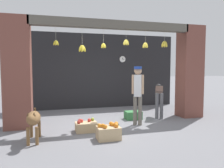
# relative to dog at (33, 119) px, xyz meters

# --- Properties ---
(ground_plane) EXTENTS (60.00, 60.00, 0.00)m
(ground_plane) POSITION_rel_dog_xyz_m (2.19, 1.01, -0.50)
(ground_plane) COLOR slate
(shop_back_wall) EXTENTS (6.62, 0.12, 2.99)m
(shop_back_wall) POSITION_rel_dog_xyz_m (2.19, 3.70, 1.00)
(shop_back_wall) COLOR #232326
(shop_back_wall) RESTS_ON ground_plane
(shop_pillar_left) EXTENTS (0.70, 0.60, 2.99)m
(shop_pillar_left) POSITION_rel_dog_xyz_m (-0.48, 1.31, 1.00)
(shop_pillar_left) COLOR brown
(shop_pillar_left) RESTS_ON ground_plane
(shop_pillar_right) EXTENTS (0.70, 0.60, 2.99)m
(shop_pillar_right) POSITION_rel_dog_xyz_m (4.85, 1.31, 1.00)
(shop_pillar_right) COLOR brown
(shop_pillar_right) RESTS_ON ground_plane
(storefront_awning) EXTENTS (4.72, 0.28, 0.93)m
(storefront_awning) POSITION_rel_dog_xyz_m (2.22, 1.13, 2.33)
(storefront_awning) COLOR #5B564C
(dog) EXTENTS (0.32, 1.06, 0.73)m
(dog) POSITION_rel_dog_xyz_m (0.00, 0.00, 0.00)
(dog) COLOR brown
(dog) RESTS_ON ground_plane
(shopkeeper) EXTENTS (0.31, 0.31, 1.67)m
(shopkeeper) POSITION_rel_dog_xyz_m (2.75, 0.70, 0.49)
(shopkeeper) COLOR #6B665B
(shopkeeper) RESTS_ON ground_plane
(worker_stooping) EXTENTS (0.50, 0.79, 1.08)m
(worker_stooping) POSITION_rel_dog_xyz_m (3.79, 1.41, 0.22)
(worker_stooping) COLOR #56565B
(worker_stooping) RESTS_ON ground_plane
(fruit_crate_oranges) EXTENTS (0.52, 0.39, 0.37)m
(fruit_crate_oranges) POSITION_rel_dog_xyz_m (1.64, -0.28, -0.34)
(fruit_crate_oranges) COLOR tan
(fruit_crate_oranges) RESTS_ON ground_plane
(fruit_crate_apples) EXTENTS (0.55, 0.40, 0.31)m
(fruit_crate_apples) POSITION_rel_dog_xyz_m (1.24, 0.47, -0.37)
(fruit_crate_apples) COLOR tan
(fruit_crate_apples) RESTS_ON ground_plane
(produce_box_green) EXTENTS (0.51, 0.35, 0.25)m
(produce_box_green) POSITION_rel_dog_xyz_m (2.89, 1.41, -0.37)
(produce_box_green) COLOR #387A42
(produce_box_green) RESTS_ON ground_plane
(water_bottle) EXTENTS (0.08, 0.08, 0.27)m
(water_bottle) POSITION_rel_dog_xyz_m (1.94, 0.01, -0.37)
(water_bottle) COLOR #38934C
(water_bottle) RESTS_ON ground_plane
(wall_clock) EXTENTS (0.27, 0.03, 0.27)m
(wall_clock) POSITION_rel_dog_xyz_m (3.25, 3.62, 1.49)
(wall_clock) COLOR black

